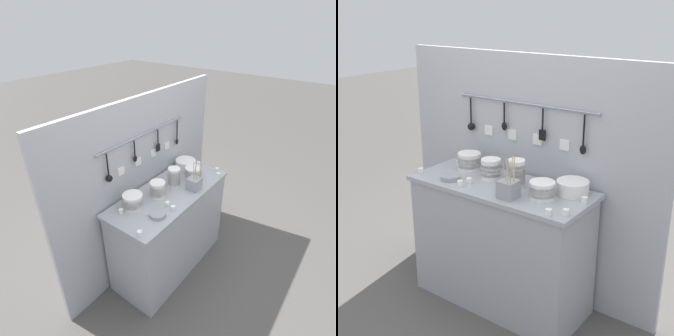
{
  "view_description": "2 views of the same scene",
  "coord_description": "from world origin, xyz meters",
  "views": [
    {
      "loc": [
        -1.68,
        -1.25,
        2.31
      ],
      "look_at": [
        0.01,
        0.03,
        1.12
      ],
      "focal_mm": 30.0,
      "sensor_mm": 36.0,
      "label": 1
    },
    {
      "loc": [
        1.73,
        -2.29,
        2.02
      ],
      "look_at": [
        0.05,
        -0.01,
        1.02
      ],
      "focal_mm": 50.0,
      "sensor_mm": 36.0,
      "label": 2
    }
  ],
  "objects": [
    {
      "name": "ground_plane",
      "position": [
        0.0,
        0.0,
        0.0
      ],
      "size": [
        20.0,
        20.0,
        0.0
      ],
      "primitive_type": "plane",
      "color": "#514F4C"
    },
    {
      "name": "counter",
      "position": [
        0.0,
        0.0,
        0.44
      ],
      "size": [
        1.25,
        0.52,
        0.89
      ],
      "color": "#9EA0A8",
      "rests_on": "ground"
    },
    {
      "name": "back_wall",
      "position": [
        -0.0,
        0.29,
        0.86
      ],
      "size": [
        2.05,
        0.09,
        1.71
      ],
      "color": "#A8AAB2",
      "rests_on": "ground"
    },
    {
      "name": "bowl_stack_tall_left",
      "position": [
        0.1,
        0.03,
        0.98
      ],
      "size": [
        0.11,
        0.11,
        0.18
      ],
      "color": "white",
      "rests_on": "counter"
    },
    {
      "name": "bowl_stack_wide_centre",
      "position": [
        -0.12,
        0.04,
        0.96
      ],
      "size": [
        0.13,
        0.13,
        0.14
      ],
      "color": "white",
      "rests_on": "counter"
    },
    {
      "name": "bowl_stack_back_corner",
      "position": [
        -0.36,
        0.11,
        0.95
      ],
      "size": [
        0.17,
        0.17,
        0.12
      ],
      "color": "white",
      "rests_on": "counter"
    },
    {
      "name": "bowl_stack_short_front",
      "position": [
        0.34,
        -0.03,
        0.94
      ],
      "size": [
        0.16,
        0.16,
        0.11
      ],
      "color": "white",
      "rests_on": "counter"
    },
    {
      "name": "plate_stack",
      "position": [
        0.46,
        0.14,
        0.93
      ],
      "size": [
        0.21,
        0.21,
        0.09
      ],
      "color": "white",
      "rests_on": "counter"
    },
    {
      "name": "steel_mixing_bowl",
      "position": [
        -0.33,
        -0.13,
        0.9
      ],
      "size": [
        0.14,
        0.14,
        0.03
      ],
      "color": "#93969E",
      "rests_on": "counter"
    },
    {
      "name": "cutlery_caddy",
      "position": [
        0.17,
        -0.15,
        0.95
      ],
      "size": [
        0.11,
        0.11,
        0.27
      ],
      "color": "#93969E",
      "rests_on": "counter"
    },
    {
      "name": "cup_centre",
      "position": [
        -0.2,
        -0.18,
        0.91
      ],
      "size": [
        0.04,
        0.04,
        0.04
      ],
      "color": "white",
      "rests_on": "counter"
    },
    {
      "name": "cup_back_left",
      "position": [
        -0.18,
        -0.11,
        0.91
      ],
      "size": [
        0.04,
        0.04,
        0.04
      ],
      "color": "white",
      "rests_on": "counter"
    },
    {
      "name": "cup_edge_near",
      "position": [
        0.5,
        -0.22,
        0.91
      ],
      "size": [
        0.04,
        0.04,
        0.04
      ],
      "color": "white",
      "rests_on": "counter"
    },
    {
      "name": "cup_by_caddy",
      "position": [
        -0.48,
        0.13,
        0.91
      ],
      "size": [
        0.04,
        0.04,
        0.04
      ],
      "color": "white",
      "rests_on": "counter"
    },
    {
      "name": "cup_front_left",
      "position": [
        -0.58,
        -0.16,
        0.91
      ],
      "size": [
        0.04,
        0.04,
        0.04
      ],
      "color": "white",
      "rests_on": "counter"
    },
    {
      "name": "cup_beside_plates",
      "position": [
        0.58,
        -0.16,
        0.91
      ],
      "size": [
        0.04,
        0.04,
        0.04
      ],
      "color": "white",
      "rests_on": "counter"
    },
    {
      "name": "cup_mid_row",
      "position": [
        0.58,
        0.05,
        0.91
      ],
      "size": [
        0.04,
        0.04,
        0.04
      ],
      "color": "white",
      "rests_on": "counter"
    }
  ]
}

